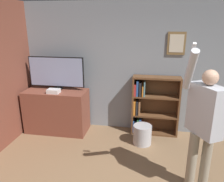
{
  "coord_description": "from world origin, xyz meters",
  "views": [
    {
      "loc": [
        0.07,
        -1.73,
        2.28
      ],
      "look_at": [
        -0.5,
        1.66,
        1.2
      ],
      "focal_mm": 35.0,
      "sensor_mm": 36.0,
      "label": 1
    }
  ],
  "objects": [
    {
      "name": "tv_ledge",
      "position": [
        -1.83,
        2.38,
        0.46
      ],
      "size": [
        1.3,
        0.6,
        0.91
      ],
      "color": "brown",
      "rests_on": "ground_plane"
    },
    {
      "name": "bookshelf",
      "position": [
        0.16,
        2.6,
        0.61
      ],
      "size": [
        0.96,
        0.28,
        1.25
      ],
      "color": "brown",
      "rests_on": "ground_plane"
    },
    {
      "name": "waste_bin",
      "position": [
        0.02,
        2.12,
        0.19
      ],
      "size": [
        0.36,
        0.36,
        0.38
      ],
      "color": "#B7B7BC",
      "rests_on": "ground_plane"
    },
    {
      "name": "television",
      "position": [
        -1.83,
        2.49,
        1.27
      ],
      "size": [
        1.19,
        0.22,
        0.69
      ],
      "color": "black",
      "rests_on": "tv_ledge"
    },
    {
      "name": "game_console",
      "position": [
        -1.79,
        2.22,
        0.95
      ],
      "size": [
        0.24,
        0.17,
        0.08
      ],
      "color": "white",
      "rests_on": "tv_ledge"
    },
    {
      "name": "wall_back",
      "position": [
        0.0,
        2.78,
        1.35
      ],
      "size": [
        7.08,
        0.09,
        2.7
      ],
      "color": "gray",
      "rests_on": "ground_plane"
    },
    {
      "name": "person",
      "position": [
        0.82,
        1.01,
        1.07
      ],
      "size": [
        0.62,
        0.6,
        2.07
      ],
      "rotation": [
        0.0,
        0.0,
        -1.06
      ],
      "color": "gray",
      "rests_on": "ground_plane"
    }
  ]
}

